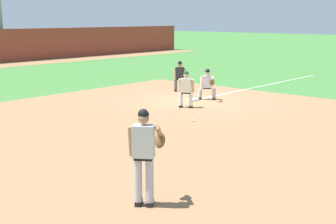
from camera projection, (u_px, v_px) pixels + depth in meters
ground_plane at (193, 101)px, 19.91m from camera, size 160.00×160.00×0.00m
infield_dirt_patch at (178, 133)px, 14.35m from camera, size 18.00×18.00×0.01m
foul_line_stripe at (264, 86)px, 24.25m from camera, size 11.84×0.10×0.00m
first_base_bag at (193, 100)px, 19.90m from camera, size 0.38×0.38×0.09m
baseball at (193, 121)px, 15.88m from camera, size 0.07×0.07×0.07m
pitcher at (145, 151)px, 8.62m from camera, size 0.85×0.57×1.86m
first_baseman at (208, 83)px, 19.98m from camera, size 0.82×1.03×1.34m
baserunner at (186, 88)px, 18.21m from camera, size 0.62×0.67×1.46m
umpire at (180, 75)px, 22.28m from camera, size 0.65×0.68×1.46m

